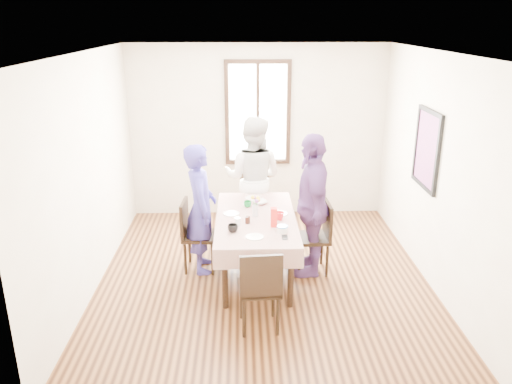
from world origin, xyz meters
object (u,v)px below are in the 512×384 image
(chair_right, at_px, (312,238))
(dining_table, at_px, (256,246))
(person_left, at_px, (201,209))
(person_right, at_px, (311,205))
(chair_left, at_px, (200,236))
(chair_far, at_px, (254,207))
(chair_near, at_px, (259,288))
(person_far, at_px, (254,179))

(chair_right, bearing_deg, dining_table, 92.04)
(person_left, distance_m, person_right, 1.37)
(chair_left, xyz_separation_m, person_right, (1.38, -0.11, 0.44))
(chair_far, relative_size, person_left, 0.56)
(dining_table, bearing_deg, chair_left, 167.26)
(dining_table, xyz_separation_m, chair_right, (0.70, 0.05, 0.08))
(chair_near, height_order, person_left, person_left)
(dining_table, xyz_separation_m, person_right, (0.68, 0.05, 0.52))
(chair_right, distance_m, person_left, 1.43)
(dining_table, bearing_deg, person_far, 90.00)
(chair_far, bearing_deg, person_left, 60.20)
(person_right, bearing_deg, person_left, -93.02)
(chair_right, relative_size, person_far, 0.51)
(chair_left, distance_m, person_left, 0.36)
(chair_left, distance_m, chair_near, 1.49)
(chair_right, bearing_deg, chair_near, 147.75)
(chair_near, bearing_deg, chair_left, 113.71)
(dining_table, xyz_separation_m, chair_left, (-0.70, 0.16, 0.08))
(chair_near, distance_m, person_left, 1.52)
(dining_table, xyz_separation_m, chair_near, (-0.00, -1.16, 0.08))
(chair_near, bearing_deg, dining_table, 85.75)
(dining_table, height_order, person_right, person_right)
(chair_near, relative_size, person_left, 0.56)
(chair_near, distance_m, person_far, 2.33)
(dining_table, bearing_deg, person_right, 4.43)
(chair_far, bearing_deg, chair_near, 94.40)
(chair_far, height_order, person_right, person_right)
(chair_right, bearing_deg, chair_far, 30.02)
(chair_right, distance_m, person_right, 0.44)
(chair_far, bearing_deg, person_far, 94.40)
(person_left, distance_m, person_far, 1.19)
(chair_near, distance_m, person_right, 1.45)
(chair_right, height_order, person_left, person_left)
(chair_near, height_order, person_right, person_right)
(chair_right, bearing_deg, person_far, 30.52)
(person_far, bearing_deg, dining_table, 106.21)
(person_far, xyz_separation_m, person_right, (0.68, -1.08, 0.00))
(chair_left, distance_m, chair_far, 1.22)
(person_far, distance_m, person_right, 1.28)
(person_far, bearing_deg, chair_right, 139.00)
(chair_far, bearing_deg, person_right, 126.00)
(person_far, bearing_deg, chair_near, 106.21)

